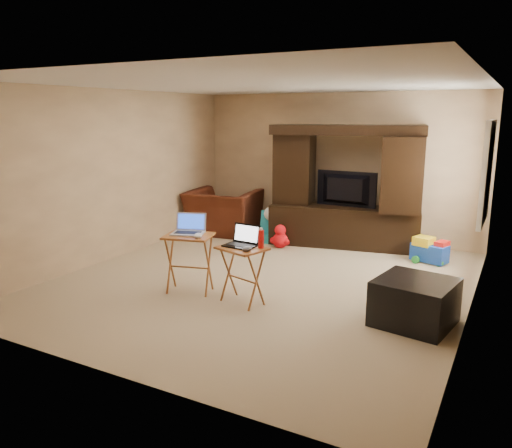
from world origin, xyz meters
The scene contains 22 objects.
floor centered at (0.00, 0.00, 0.00)m, with size 5.50×5.50×0.00m, color tan.
ceiling centered at (0.00, 0.00, 2.50)m, with size 5.50×5.50×0.00m, color silver.
wall_back centered at (0.00, 2.75, 1.25)m, with size 5.00×5.00×0.00m, color tan.
wall_front centered at (0.00, -2.75, 1.25)m, with size 5.00×5.00×0.00m, color tan.
wall_left centered at (-2.50, 0.00, 1.25)m, with size 5.50×5.50×0.00m, color tan.
wall_right centered at (2.50, 0.00, 1.25)m, with size 5.50×5.50×0.00m, color tan.
window_pane centered at (2.48, 1.55, 1.40)m, with size 1.20×1.20×0.00m, color white.
window_frame centered at (2.46, 1.55, 1.40)m, with size 0.06×1.14×1.34m, color white.
entertainment_center centered at (0.35, 2.21, 0.99)m, with size 2.41×0.60×1.98m, color black.
television centered at (0.35, 2.16, 0.95)m, with size 1.00×0.13×0.58m, color black.
recliner centered at (-1.86, 2.01, 0.39)m, with size 1.21×1.06×0.79m, color #4C1B10.
child_rocker centered at (-0.88, 1.87, 0.26)m, with size 0.39×0.44×0.52m, color teal, non-canonical shape.
plush_toy centered at (-0.50, 1.58, 0.20)m, with size 0.35×0.29×0.39m, color red, non-canonical shape.
push_toy centered at (1.78, 1.88, 0.19)m, with size 0.51×0.37×0.39m, color #1646B7, non-canonical shape.
ottoman centered at (2.02, -0.48, 0.24)m, with size 0.74×0.74×0.48m, color black.
tray_table_left centered at (-0.60, -0.80, 0.36)m, with size 0.55×0.44×0.72m, color #A65E28.
tray_table_right centered at (0.16, -0.82, 0.33)m, with size 0.51×0.41×0.67m, color #9D4F26.
laptop_left centered at (-0.63, -0.77, 0.84)m, with size 0.38×0.31×0.24m, color #ABABB0.
laptop_right centered at (0.12, -0.80, 0.79)m, with size 0.35×0.29×0.24m, color black.
mouse_left centered at (-0.41, -0.87, 0.75)m, with size 0.09×0.15×0.06m, color silver.
mouse_right centered at (0.29, -0.94, 0.70)m, with size 0.09×0.14×0.06m, color #3E3D42.
water_bottle centered at (0.36, -0.74, 0.77)m, with size 0.07×0.07×0.21m, color red.
Camera 1 is at (2.87, -5.55, 2.15)m, focal length 35.00 mm.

